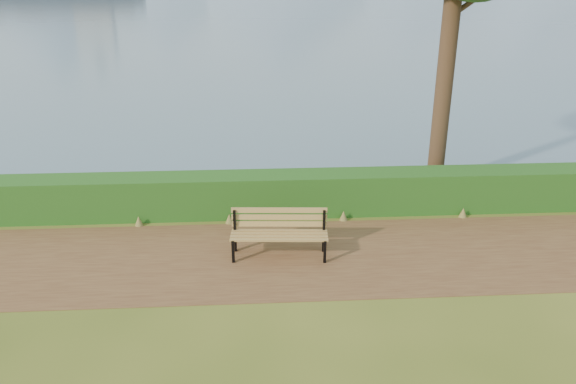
{
  "coord_description": "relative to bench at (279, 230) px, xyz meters",
  "views": [
    {
      "loc": [
        -0.47,
        -9.99,
        5.59
      ],
      "look_at": [
        0.23,
        1.2,
        1.1
      ],
      "focal_mm": 35.0,
      "sensor_mm": 36.0,
      "label": 1
    }
  ],
  "objects": [
    {
      "name": "hedge",
      "position": [
        0.0,
        2.17,
        -0.07
      ],
      "size": [
        32.0,
        0.85,
        1.0
      ],
      "primitive_type": "cube",
      "color": "#1A4E16",
      "rests_on": "ground"
    },
    {
      "name": "bench",
      "position": [
        0.0,
        0.0,
        0.0
      ],
      "size": [
        2.02,
        0.72,
        1.0
      ],
      "rotation": [
        0.0,
        0.0,
        -0.07
      ],
      "color": "black",
      "rests_on": "ground"
    },
    {
      "name": "ground",
      "position": [
        0.0,
        -0.43,
        -0.57
      ],
      "size": [
        140.0,
        140.0,
        0.0
      ],
      "primitive_type": "plane",
      "color": "#455217",
      "rests_on": "ground"
    },
    {
      "name": "path",
      "position": [
        0.0,
        -0.13,
        -0.57
      ],
      "size": [
        40.0,
        3.4,
        0.01
      ],
      "primitive_type": "cube",
      "color": "brown",
      "rests_on": "ground"
    }
  ]
}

